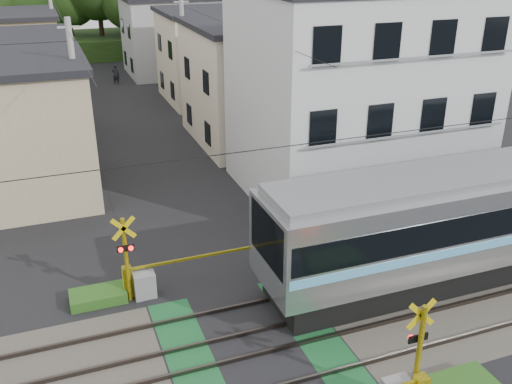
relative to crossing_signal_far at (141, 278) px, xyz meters
name	(u,v)px	position (x,y,z in m)	size (l,w,h in m)	color
ground	(253,345)	(2.59, -3.65, -0.71)	(120.00, 120.00, 0.00)	black
track_bed	(253,344)	(2.59, -3.65, -0.67)	(120.00, 120.00, 0.14)	#47423A
crossing_signal_far	(141,278)	(0.00, 0.00, 0.00)	(4.74, 0.65, 3.09)	yellow
apartment_block	(357,91)	(11.09, 5.84, 3.94)	(10.20, 8.36, 9.30)	silver
houses_row	(121,67)	(2.84, 22.27, 2.53)	(22.07, 31.35, 6.80)	tan
catenary	(439,201)	(8.59, -3.62, 2.98)	(60.00, 5.04, 7.00)	#2D2D33
utility_poles	(105,64)	(1.53, 19.35, 3.37)	(7.90, 42.00, 8.00)	#A5A5A0
pedestrian	(116,74)	(3.55, 31.76, 0.10)	(0.59, 0.39, 1.62)	black
weed_patches	(309,329)	(4.34, -3.74, -0.53)	(10.25, 8.80, 0.40)	#2D5E1E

